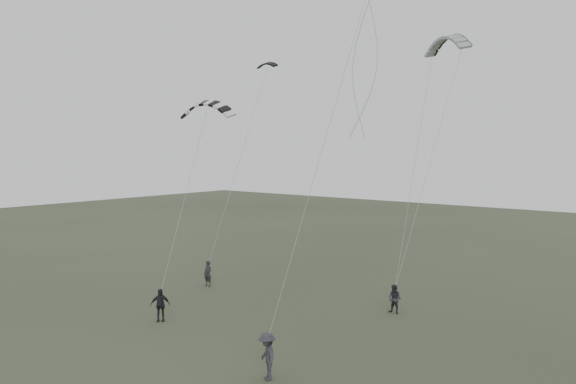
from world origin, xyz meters
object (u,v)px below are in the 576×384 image
Objects in this scene: flyer_far at (267,356)px; kite_pale_large at (447,37)px; flyer_left at (208,274)px; flyer_center at (160,305)px; kite_striped at (207,103)px; flyer_right at (395,299)px; kite_dark_small at (267,63)px.

kite_pale_large is at bearing 124.79° from flyer_far.
flyer_center reaches higher than flyer_left.
flyer_center is at bearing -94.04° from kite_striped.
kite_pale_large is at bearing 8.91° from flyer_center.
flyer_left is 21.86m from kite_pale_large.
flyer_center is at bearing -67.31° from flyer_left.
flyer_right is at bearing 7.59° from kite_striped.
flyer_center is (-9.25, -9.21, 0.07)m from flyer_right.
kite_pale_large reaches higher than flyer_far.
kite_dark_small is 0.47× the size of kite_striped.
kite_pale_large is 15.49m from kite_striped.
kite_striped is at bearing -47.42° from flyer_left.
flyer_left is 11.77m from kite_striped.
kite_dark_small is 8.03m from kite_striped.
kite_dark_small is 0.44× the size of kite_pale_large.
flyer_right is at bearing 126.12° from flyer_far.
flyer_center is 18.82m from kite_dark_small.
kite_dark_small is (-2.43, 11.75, 14.50)m from flyer_center.
kite_striped is at bearing 53.72° from flyer_center.
flyer_left is 15.34m from kite_dark_small.
kite_pale_large is at bearing 90.00° from flyer_right.
kite_dark_small reaches higher than flyer_right.
kite_dark_small reaches higher than kite_striped.
flyer_left is at bearing -167.85° from flyer_right.
flyer_left is 0.90× the size of flyer_far.
flyer_center is 12.13m from kite_striped.
flyer_far reaches higher than flyer_left.
kite_dark_small is (-11.99, 13.98, 14.43)m from flyer_far.
flyer_far is 0.56× the size of kite_striped.
flyer_center is at bearing -158.58° from flyer_far.
kite_striped is at bearing -79.90° from kite_dark_small.
flyer_left is 13.11m from flyer_right.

